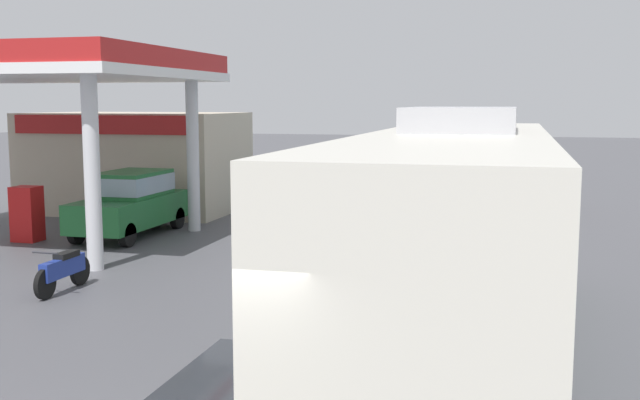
# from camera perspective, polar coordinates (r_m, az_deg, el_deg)

# --- Properties ---
(ground) EXTENTS (120.00, 120.00, 0.00)m
(ground) POSITION_cam_1_polar(r_m,az_deg,el_deg) (26.47, 8.66, -0.84)
(ground) COLOR #4C4C51
(lane_divider_stripe) EXTENTS (0.16, 50.00, 0.01)m
(lane_divider_stripe) POSITION_cam_1_polar(r_m,az_deg,el_deg) (21.57, 7.25, -2.68)
(lane_divider_stripe) COLOR #D8CC4C
(lane_divider_stripe) RESTS_ON ground
(coach_bus_main) EXTENTS (2.60, 11.04, 3.69)m
(coach_bus_main) POSITION_cam_1_polar(r_m,az_deg,el_deg) (10.98, 10.13, -3.41)
(coach_bus_main) COLOR silver
(coach_bus_main) RESTS_ON ground
(gas_station_roadside) EXTENTS (9.10, 11.95, 5.10)m
(gas_station_roadside) POSITION_cam_1_polar(r_m,az_deg,el_deg) (25.27, -15.91, 4.55)
(gas_station_roadside) COLOR #B21E1E
(gas_station_roadside) RESTS_ON ground
(car_at_pump) EXTENTS (1.70, 4.20, 1.82)m
(car_at_pump) POSITION_cam_1_polar(r_m,az_deg,el_deg) (21.94, -14.15, -0.01)
(car_at_pump) COLOR #1E602D
(car_at_pump) RESTS_ON ground
(minibus_opposing_lane) EXTENTS (2.04, 6.13, 2.44)m
(minibus_opposing_lane) POSITION_cam_1_polar(r_m,az_deg,el_deg) (25.58, 4.30, 2.26)
(minibus_opposing_lane) COLOR teal
(minibus_opposing_lane) RESTS_ON ground
(motorcycle_parked_forecourt) EXTENTS (0.55, 1.80, 0.92)m
(motorcycle_parked_forecourt) POSITION_cam_1_polar(r_m,az_deg,el_deg) (15.91, -18.86, -5.02)
(motorcycle_parked_forecourt) COLOR black
(motorcycle_parked_forecourt) RESTS_ON ground
(pedestrian_near_pump) EXTENTS (0.55, 0.22, 1.66)m
(pedestrian_near_pump) POSITION_cam_1_polar(r_m,az_deg,el_deg) (23.57, -12.53, 0.34)
(pedestrian_near_pump) COLOR #33333F
(pedestrian_near_pump) RESTS_ON ground
(car_trailing_behind_bus) EXTENTS (1.70, 4.20, 1.82)m
(car_trailing_behind_bus) POSITION_cam_1_polar(r_m,az_deg,el_deg) (27.25, 13.62, 1.41)
(car_trailing_behind_bus) COLOR maroon
(car_trailing_behind_bus) RESTS_ON ground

